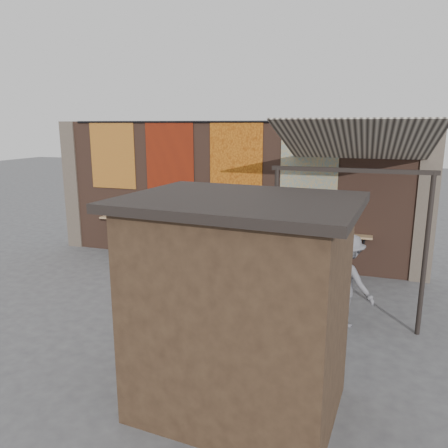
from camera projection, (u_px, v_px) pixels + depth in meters
name	position (u px, v px, depth m)	size (l,w,h in m)	color
ground	(192.00, 292.00, 10.43)	(70.00, 70.00, 0.00)	#474749
brick_wall	(228.00, 193.00, 12.47)	(10.00, 0.40, 4.00)	brown
pier_left	(75.00, 185.00, 14.10)	(0.50, 0.50, 4.00)	#4C4238
pier_right	(426.00, 203.00, 10.85)	(0.50, 0.50, 4.00)	#4C4238
eating_counter	(224.00, 226.00, 12.33)	(8.00, 0.32, 0.05)	#9E7A51
shelf_box	(186.00, 218.00, 12.63)	(0.65, 0.31, 0.27)	white
tapestry_redgold	(113.00, 155.00, 13.17)	(1.50, 0.02, 2.00)	maroon
tapestry_sun	(170.00, 157.00, 12.58)	(1.50, 0.02, 2.00)	#BA2A0A
tapestry_orange	(236.00, 158.00, 11.95)	(1.50, 0.02, 2.00)	#B96517
tapestry_multi	(309.00, 160.00, 11.33)	(1.50, 0.02, 2.00)	teal
hang_rail	(225.00, 122.00, 11.82)	(0.06, 0.06, 9.50)	black
scooter_stool_0	(131.00, 244.00, 13.03)	(0.39, 0.87, 0.83)	#0F4E28
scooter_stool_1	(148.00, 245.00, 12.89)	(0.40, 0.88, 0.84)	#A5180C
scooter_stool_2	(166.00, 248.00, 12.65)	(0.40, 0.88, 0.84)	black
scooter_stool_3	(185.00, 251.00, 12.52)	(0.33, 0.73, 0.70)	#7C400B
scooter_stool_4	(207.00, 253.00, 12.33)	(0.35, 0.78, 0.74)	#0D3797
scooter_stool_5	(226.00, 253.00, 12.17)	(0.38, 0.84, 0.79)	black
scooter_stool_6	(247.00, 256.00, 11.98)	(0.35, 0.79, 0.75)	maroon
scooter_stool_7	(266.00, 258.00, 11.82)	(0.34, 0.76, 0.72)	#0B5228
scooter_stool_8	(290.00, 262.00, 11.55)	(0.34, 0.76, 0.73)	navy
scooter_stool_9	(311.00, 263.00, 11.39)	(0.36, 0.80, 0.76)	#1F1551
diner_left	(146.00, 236.00, 12.13)	(0.65, 0.42, 1.77)	#95A0D9
diner_right	(168.00, 235.00, 12.60)	(0.77, 0.60, 1.58)	#30252A
shopper_navy	(285.00, 273.00, 9.31)	(0.95, 0.40, 1.62)	black
shopper_grey	(345.00, 280.00, 8.50)	(1.22, 0.70, 1.89)	slate
shopper_tan	(274.00, 251.00, 10.88)	(0.80, 0.52, 1.63)	#806551
market_stall	(239.00, 311.00, 5.92)	(2.66, 2.00, 2.88)	black
stall_roof	(240.00, 202.00, 5.58)	(2.98, 2.30, 0.12)	black
stall_sign	(263.00, 246.00, 6.70)	(1.20, 0.04, 0.50)	gold
stall_shelf	(262.00, 309.00, 6.93)	(2.21, 0.10, 0.06)	#473321
awning_canvas	(356.00, 142.00, 9.37)	(3.20, 3.40, 0.03)	beige
awning_ledger	(360.00, 123.00, 10.75)	(3.30, 0.08, 0.12)	#33261C
awning_header	(352.00, 170.00, 8.09)	(3.00, 0.08, 0.08)	black
awning_post_left	(275.00, 243.00, 8.87)	(0.09, 0.09, 3.10)	black
awning_post_right	(425.00, 256.00, 8.00)	(0.09, 0.09, 3.10)	black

